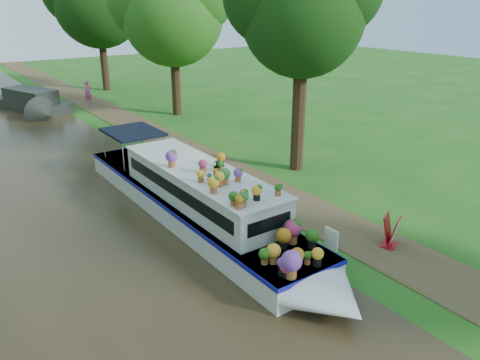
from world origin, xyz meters
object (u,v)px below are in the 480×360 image
object	(u,v)px
sandwich_board	(391,233)
pedestrian_pink	(88,93)
plant_boat	(201,199)
second_boat	(31,102)

from	to	relation	value
sandwich_board	pedestrian_pink	distance (m)	24.79
plant_boat	sandwich_board	world-z (taller)	plant_boat
plant_boat	second_boat	size ratio (longest dim) A/B	1.72
pedestrian_pink	second_boat	bearing A→B (deg)	158.68
plant_boat	second_boat	distance (m)	20.60
second_boat	pedestrian_pink	bearing A→B (deg)	-24.39
plant_boat	pedestrian_pink	world-z (taller)	plant_boat
plant_boat	sandwich_board	distance (m)	5.85
second_boat	pedestrian_pink	size ratio (longest dim) A/B	4.80
pedestrian_pink	sandwich_board	bearing A→B (deg)	-105.19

